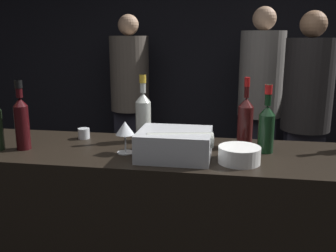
# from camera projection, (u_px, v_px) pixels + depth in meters

# --- Properties ---
(wall_back_chalkboard) EXTENTS (6.40, 0.06, 2.80)m
(wall_back_chalkboard) POSITION_uv_depth(u_px,v_px,m) (204.00, 53.00, 4.20)
(wall_back_chalkboard) COLOR black
(wall_back_chalkboard) RESTS_ON ground_plane
(bar_counter) EXTENTS (2.15, 0.59, 1.02)m
(bar_counter) POSITION_uv_depth(u_px,v_px,m) (167.00, 243.00, 1.98)
(bar_counter) COLOR black
(bar_counter) RESTS_ON ground_plane
(ice_bin_with_bottles) EXTENTS (0.35, 0.28, 0.13)m
(ice_bin_with_bottles) POSITION_uv_depth(u_px,v_px,m) (176.00, 143.00, 1.74)
(ice_bin_with_bottles) COLOR #B7BABF
(ice_bin_with_bottles) RESTS_ON bar_counter
(bowl_white) EXTENTS (0.19, 0.19, 0.07)m
(bowl_white) POSITION_uv_depth(u_px,v_px,m) (239.00, 154.00, 1.67)
(bowl_white) COLOR white
(bowl_white) RESTS_ON bar_counter
(wine_glass) EXTENTS (0.09, 0.09, 0.16)m
(wine_glass) POSITION_uv_depth(u_px,v_px,m) (125.00, 129.00, 1.80)
(wine_glass) COLOR silver
(wine_glass) RESTS_ON bar_counter
(candle_votive) EXTENTS (0.06, 0.06, 0.06)m
(candle_votive) POSITION_uv_depth(u_px,v_px,m) (84.00, 133.00, 2.08)
(candle_votive) COLOR silver
(candle_votive) RESTS_ON bar_counter
(red_wine_bottle_black_foil) EXTENTS (0.07, 0.07, 0.35)m
(red_wine_bottle_black_foil) POSITION_uv_depth(u_px,v_px,m) (22.00, 120.00, 1.86)
(red_wine_bottle_black_foil) COLOR black
(red_wine_bottle_black_foil) RESTS_ON bar_counter
(red_wine_bottle_burgundy) EXTENTS (0.08, 0.08, 0.33)m
(red_wine_bottle_burgundy) POSITION_uv_depth(u_px,v_px,m) (266.00, 126.00, 1.81)
(red_wine_bottle_burgundy) COLOR black
(red_wine_bottle_burgundy) RESTS_ON bar_counter
(red_wine_bottle_tall) EXTENTS (0.08, 0.08, 0.36)m
(red_wine_bottle_tall) POSITION_uv_depth(u_px,v_px,m) (245.00, 120.00, 1.92)
(red_wine_bottle_tall) COLOR #380F0F
(red_wine_bottle_tall) RESTS_ON bar_counter
(rose_wine_bottle) EXTENTS (0.08, 0.08, 0.36)m
(rose_wine_bottle) POSITION_uv_depth(u_px,v_px,m) (143.00, 115.00, 2.01)
(rose_wine_bottle) COLOR #B2B7AD
(rose_wine_bottle) RESTS_ON bar_counter
(person_in_hoodie) EXTENTS (0.40, 0.40, 1.84)m
(person_in_hoodie) POSITION_uv_depth(u_px,v_px,m) (260.00, 98.00, 3.47)
(person_in_hoodie) COLOR black
(person_in_hoodie) RESTS_ON ground_plane
(person_blond_tee) EXTENTS (0.40, 0.40, 1.80)m
(person_blond_tee) POSITION_uv_depth(u_px,v_px,m) (130.00, 94.00, 3.89)
(person_blond_tee) COLOR black
(person_blond_tee) RESTS_ON ground_plane
(person_grey_polo) EXTENTS (0.40, 0.40, 1.78)m
(person_grey_polo) POSITION_uv_depth(u_px,v_px,m) (306.00, 110.00, 3.09)
(person_grey_polo) COLOR black
(person_grey_polo) RESTS_ON ground_plane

